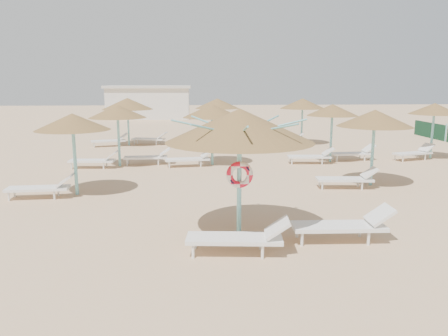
{
  "coord_description": "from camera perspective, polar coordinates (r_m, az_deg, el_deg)",
  "views": [
    {
      "loc": [
        -1.36,
        -9.67,
        3.62
      ],
      "look_at": [
        -0.59,
        2.04,
        1.3
      ],
      "focal_mm": 35.0,
      "sensor_mm": 36.0,
      "label": 1
    }
  ],
  "objects": [
    {
      "name": "main_palapa",
      "position": [
        9.91,
        2.05,
        5.52
      ],
      "size": [
        3.39,
        3.39,
        3.04
      ],
      "color": "#77CCCF",
      "rests_on": "ground"
    },
    {
      "name": "lounger_main_b",
      "position": [
        10.49,
        15.53,
        -7.15
      ],
      "size": [
        2.3,
        0.75,
        0.83
      ],
      "rotation": [
        0.0,
        0.0,
        -0.03
      ],
      "color": "white",
      "rests_on": "ground"
    },
    {
      "name": "lounger_main_a",
      "position": [
        9.4,
        2.26,
        -8.99
      ],
      "size": [
        2.24,
        0.85,
        0.8
      ],
      "rotation": [
        0.0,
        0.0,
        -0.09
      ],
      "color": "white",
      "rests_on": "ground"
    },
    {
      "name": "ground",
      "position": [
        10.41,
        4.04,
        -9.19
      ],
      "size": [
        120.0,
        120.0,
        0.0
      ],
      "primitive_type": "plane",
      "color": "tan",
      "rests_on": "ground"
    },
    {
      "name": "palapa_field",
      "position": [
        20.36,
        4.86,
        7.41
      ],
      "size": [
        20.16,
        13.95,
        2.72
      ],
      "color": "#77CCCF",
      "rests_on": "ground"
    },
    {
      "name": "service_hut",
      "position": [
        44.95,
        -9.77,
        8.51
      ],
      "size": [
        8.4,
        4.4,
        3.25
      ],
      "color": "silver",
      "rests_on": "ground"
    }
  ]
}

